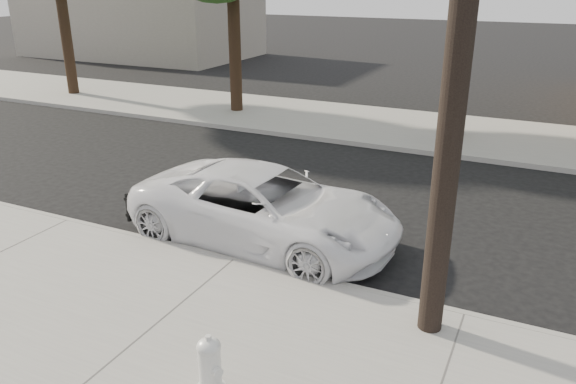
# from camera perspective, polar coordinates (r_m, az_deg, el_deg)

# --- Properties ---
(ground) EXTENTS (120.00, 120.00, 0.00)m
(ground) POSITION_cam_1_polar(r_m,az_deg,el_deg) (11.87, -0.23, -3.10)
(ground) COLOR black
(ground) RESTS_ON ground
(near_sidewalk) EXTENTS (90.00, 4.40, 0.15)m
(near_sidewalk) POSITION_cam_1_polar(r_m,az_deg,el_deg) (8.65, -13.04, -13.18)
(near_sidewalk) COLOR gray
(near_sidewalk) RESTS_ON ground
(far_sidewalk) EXTENTS (90.00, 5.00, 0.15)m
(far_sidewalk) POSITION_cam_1_polar(r_m,az_deg,el_deg) (19.44, 10.79, 6.48)
(far_sidewalk) COLOR gray
(far_sidewalk) RESTS_ON ground
(curb_near) EXTENTS (90.00, 0.12, 0.16)m
(curb_near) POSITION_cam_1_polar(r_m,az_deg,el_deg) (10.18, -5.41, -7.09)
(curb_near) COLOR #9E9B93
(curb_near) RESTS_ON ground
(building_far) EXTENTS (14.00, 8.00, 5.00)m
(building_far) POSITION_cam_1_polar(r_m,az_deg,el_deg) (38.74, -14.81, 16.98)
(building_far) COLOR gray
(building_far) RESTS_ON ground
(police_cruiser) EXTENTS (5.40, 2.73, 1.47)m
(police_cruiser) POSITION_cam_1_polar(r_m,az_deg,el_deg) (10.76, -2.35, -1.52)
(police_cruiser) COLOR white
(police_cruiser) RESTS_ON ground
(fire_hydrant) EXTENTS (0.41, 0.36, 0.75)m
(fire_hydrant) POSITION_cam_1_polar(r_m,az_deg,el_deg) (7.07, -7.94, -17.17)
(fire_hydrant) COLOR silver
(fire_hydrant) RESTS_ON near_sidewalk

